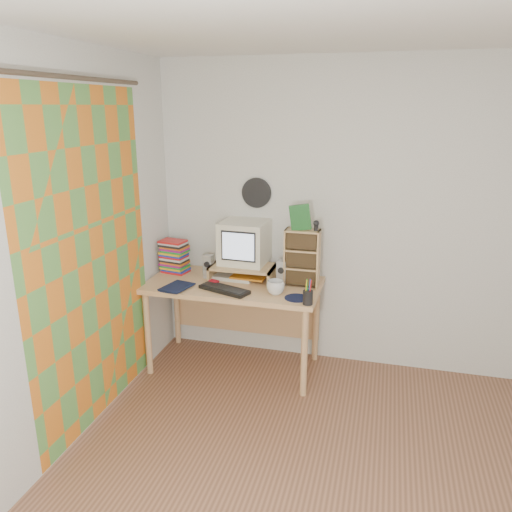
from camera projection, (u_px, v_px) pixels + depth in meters
The scene contains 22 objects.
floor at pixel (339, 512), 2.72m from camera, with size 3.50×3.50×0.00m, color #8F5E44.
ceiling at pixel (370, 7), 2.00m from camera, with size 3.50×3.50×0.00m, color white.
back_wall at pixel (370, 220), 3.97m from camera, with size 3.50×3.50×0.00m, color silver.
left_wall at pixel (35, 268), 2.79m from camera, with size 3.50×3.50×0.00m, color silver.
curtain at pixel (92, 261), 3.25m from camera, with size 2.20×2.20×0.00m, color orange.
wall_disc at pixel (256, 193), 4.13m from camera, with size 0.25×0.25×0.02m, color black.
desk at pixel (236, 296), 4.13m from camera, with size 1.40×0.70×0.75m.
monitor_riser at pixel (243, 269), 4.08m from camera, with size 0.52×0.30×0.12m.
crt_monitor at pixel (243, 243), 4.07m from camera, with size 0.37×0.37×0.35m, color silver.
speaker_left at pixel (209, 266), 4.13m from camera, with size 0.07×0.07×0.19m, color #A9AAAE.
speaker_right at pixel (282, 273), 3.97m from camera, with size 0.07×0.07×0.20m, color #A9AAAE.
keyboard at pixel (224, 289), 3.85m from camera, with size 0.41×0.14×0.03m, color black.
dvd_stack at pixel (174, 255), 4.25m from camera, with size 0.21×0.15×0.30m, color brown, non-canonical shape.
cd_rack at pixel (302, 258), 3.92m from camera, with size 0.27×0.15×0.45m, color tan.
mug at pixel (276, 287), 3.77m from camera, with size 0.14×0.14×0.11m, color silver.
diary at pixel (167, 284), 3.94m from camera, with size 0.23×0.17×0.05m, color #0E1735.
mousepad at pixel (297, 298), 3.71m from camera, with size 0.18×0.18×0.00m, color black.
pen_cup at pixel (308, 295), 3.57m from camera, with size 0.07×0.07×0.15m, color black, non-canonical shape.
papers at pixel (241, 276), 4.14m from camera, with size 0.32×0.24×0.04m, color silver, non-canonical shape.
red_box at pixel (214, 283), 3.98m from camera, with size 0.07×0.05×0.04m, color red.
game_box at pixel (300, 217), 3.82m from camera, with size 0.15×0.03×0.20m, color #18561F.
webcam at pixel (316, 225), 3.81m from camera, with size 0.05×0.05×0.08m, color black, non-canonical shape.
Camera 1 is at (0.13, -2.24, 2.12)m, focal length 35.00 mm.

